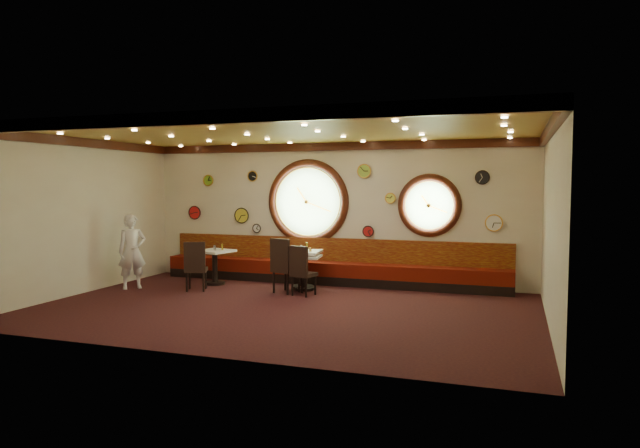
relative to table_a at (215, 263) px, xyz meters
The scene contains 45 objects.
floor 3.07m from the table_a, 37.15° to the right, with size 9.00×6.00×0.00m, color black.
ceiling 4.06m from the table_a, 37.15° to the right, with size 9.00×6.00×0.02m, color #BE8E35.
wall_back 2.90m from the table_a, 25.82° to the left, with size 9.00×0.02×3.20m, color beige.
wall_front 5.51m from the table_a, 63.43° to the right, with size 9.00×0.02×3.20m, color beige.
wall_left 2.99m from the table_a, 138.70° to the right, with size 0.02×6.00×3.20m, color beige.
wall_right 7.24m from the table_a, 14.83° to the right, with size 0.02×6.00×3.20m, color beige.
molding_back 3.73m from the table_a, 24.86° to the left, with size 9.00×0.10×0.18m, color #39140A.
molding_front 5.96m from the table_a, 63.19° to the right, with size 9.00×0.10×0.18m, color #39140A.
molding_left 3.79m from the table_a, 138.01° to the right, with size 0.10×6.00×0.18m, color #39140A.
molding_right 7.57m from the table_a, 14.93° to the right, with size 0.10×6.00×0.18m, color #39140A.
banquette_base 2.60m from the table_a, 20.21° to the left, with size 8.00×0.55×0.20m, color black.
banquette_seat 2.58m from the table_a, 20.21° to the left, with size 8.00×0.55×0.30m, color #550E07.
banquette_back 2.67m from the table_a, 24.66° to the left, with size 8.00×0.10×0.55m, color #5F0A07.
porthole_left_glass 2.55m from the table_a, 32.66° to the left, with size 1.66×1.66×0.02m, color #80B46C.
porthole_left_frame 2.54m from the table_a, 32.33° to the left, with size 1.98×1.98×0.18m, color #39140A.
porthole_left_ring 2.53m from the table_a, 31.65° to the left, with size 1.61×1.61×0.03m, color gold.
porthole_right_glass 4.94m from the table_a, 14.16° to the left, with size 1.10×1.10×0.02m, color #80B46C.
porthole_right_frame 4.93m from the table_a, 13.98° to the left, with size 1.38×1.38×0.18m, color #39140A.
porthole_right_ring 4.93m from the table_a, 13.63° to the left, with size 1.09×1.09×0.03m, color gold.
wall_clock_0 2.31m from the table_a, 124.77° to the left, with size 0.26×0.26×0.03m, color #76B123.
wall_clock_1 1.43m from the table_a, 65.44° to the left, with size 0.20×0.20×0.03m, color white.
wall_clock_2 6.13m from the table_a, 11.18° to the left, with size 0.28×0.28×0.03m, color black.
wall_clock_3 4.19m from the table_a, 16.69° to the left, with size 0.22×0.22×0.03m, color #D9E04A.
wall_clock_4 1.95m from the table_a, 136.35° to the left, with size 0.32×0.32×0.03m, color red.
wall_clock_5 6.15m from the table_a, 10.72° to the left, with size 0.34×0.34×0.03m, color white.
wall_clock_6 1.52m from the table_a, 84.13° to the left, with size 0.36×0.36×0.03m, color gold.
wall_clock_7 3.94m from the table_a, 19.63° to the left, with size 0.30×0.30×0.03m, color #A0CF40.
wall_clock_8 2.30m from the table_a, 69.77° to the left, with size 0.24×0.24×0.03m, color black.
wall_clock_9 3.53m from the table_a, 19.07° to the left, with size 0.24×0.24×0.03m, color red.
table_a is the anchor object (origin of this frame).
table_b 2.06m from the table_a, ahead, with size 0.82×0.82×0.82m.
table_c 2.15m from the table_a, ahead, with size 0.77×0.77×0.74m.
chair_a 0.86m from the table_a, 88.84° to the right, with size 0.57×0.57×0.65m.
chair_b 1.93m from the table_a, 14.42° to the right, with size 0.60×0.60×0.71m.
chair_c 2.40m from the table_a, 14.99° to the right, with size 0.52×0.52×0.63m.
condiment_a_salt 0.34m from the table_a, 132.99° to the left, with size 0.04×0.04×0.10m, color silver.
condiment_b_salt 2.05m from the table_a, ahead, with size 0.04×0.04×0.11m, color #B8B8BC.
condiment_c_salt 2.13m from the table_a, ahead, with size 0.04×0.04×0.11m, color silver.
condiment_a_pepper 0.36m from the table_a, 52.93° to the right, with size 0.04×0.04×0.11m, color #B8B9BD.
condiment_b_pepper 2.10m from the table_a, ahead, with size 0.03×0.03×0.09m, color #B9BABE.
condiment_c_pepper 2.20m from the table_a, ahead, with size 0.04×0.04×0.10m, color #BDBCC1.
condiment_a_bottle 0.40m from the table_a, 22.58° to the left, with size 0.04×0.04×0.14m, color yellow.
condiment_b_bottle 2.18m from the table_a, ahead, with size 0.05×0.05×0.17m, color gold.
condiment_c_bottle 2.28m from the table_a, ahead, with size 0.05×0.05×0.16m, color gold.
waiter 1.79m from the table_a, 144.51° to the right, with size 0.59×0.39×1.61m, color white.
Camera 1 is at (3.95, -9.46, 2.26)m, focal length 32.00 mm.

